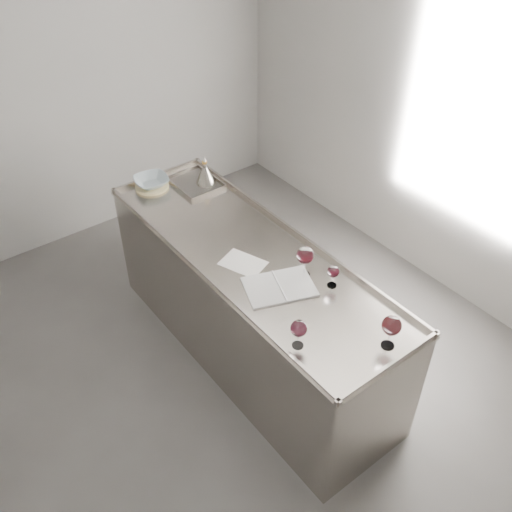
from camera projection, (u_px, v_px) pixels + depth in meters
room_shell at (207, 249)px, 2.95m from camera, size 4.54×5.04×2.84m
counter at (251, 305)px, 3.95m from camera, size 0.77×2.42×0.97m
wine_glass_left at (299, 329)px, 2.96m from camera, size 0.09×0.09×0.18m
wine_glass_middle at (305, 256)px, 3.40m from camera, size 0.11×0.11×0.21m
wine_glass_right at (392, 326)px, 2.95m from camera, size 0.11×0.11×0.21m
wine_glass_small at (333, 272)px, 3.35m from camera, size 0.07×0.07×0.15m
notebook at (279, 287)px, 3.40m from camera, size 0.48×0.41×0.02m
loose_paper_top at (243, 263)px, 3.58m from camera, size 0.27×0.32×0.00m
trivet at (152, 186)px, 4.27m from camera, size 0.33×0.33×0.02m
ceramic_bowl at (151, 181)px, 4.24m from camera, size 0.29×0.29×0.06m
wine_funnel at (205, 175)px, 4.28m from camera, size 0.16×0.16×0.23m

